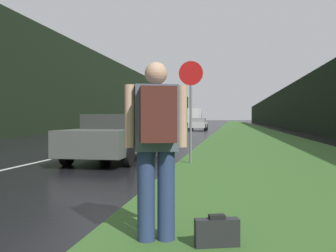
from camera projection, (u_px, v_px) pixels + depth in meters
grass_verge at (245, 130)px, 38.97m from camera, size 6.00×240.00×0.02m
lane_stripe_b at (22, 166)px, 9.41m from camera, size 0.12×3.00×0.01m
lane_stripe_c at (110, 146)px, 16.29m from camera, size 0.12×3.00×0.01m
lane_stripe_d at (146, 138)px, 23.18m from camera, size 0.12×3.00×0.01m
lane_stripe_e at (166, 133)px, 30.07m from camera, size 0.12×3.00×0.01m
treeline_far_side at (124, 98)px, 51.71m from camera, size 2.00×140.00×8.53m
treeline_near_side at (288, 109)px, 47.71m from camera, size 2.00×140.00×5.15m
stop_sign at (191, 101)px, 9.84m from camera, size 0.67×0.07×2.85m
hitchhiker_with_backpack at (156, 139)px, 3.54m from camera, size 0.61×0.52×1.82m
suitcase at (217, 233)px, 3.42m from camera, size 0.44×0.24×0.33m
car_passing_near at (115, 137)px, 10.80m from camera, size 1.90×4.69×1.38m
car_passing_far at (198, 124)px, 37.94m from camera, size 1.82×4.34×1.32m
delivery_truck at (195, 116)px, 73.49m from camera, size 2.41×8.23×3.32m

